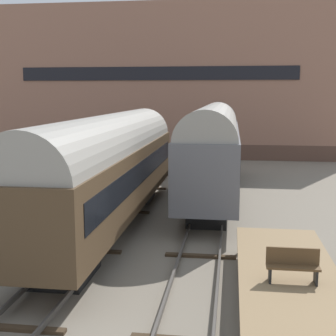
# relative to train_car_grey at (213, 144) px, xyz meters

# --- Properties ---
(ground_plane) EXTENTS (200.00, 200.00, 0.00)m
(ground_plane) POSITION_rel_train_car_grey_xyz_m (-4.28, -13.46, -3.06)
(ground_plane) COLOR slate
(track_middle) EXTENTS (2.60, 60.00, 0.26)m
(track_middle) POSITION_rel_train_car_grey_xyz_m (-4.28, -13.46, -2.92)
(track_middle) COLOR #4C4742
(track_middle) RESTS_ON ground
(track_right) EXTENTS (2.60, 60.00, 0.26)m
(track_right) POSITION_rel_train_car_grey_xyz_m (0.00, -13.46, -2.92)
(track_right) COLOR #4C4742
(track_right) RESTS_ON ground
(train_car_grey) EXTENTS (2.86, 17.72, 5.34)m
(train_car_grey) POSITION_rel_train_car_grey_xyz_m (0.00, 0.00, 0.00)
(train_car_grey) COLOR black
(train_car_grey) RESTS_ON ground
(train_car_brown) EXTENTS (3.07, 17.68, 5.06)m
(train_car_brown) POSITION_rel_train_car_grey_xyz_m (-4.28, -7.26, -0.20)
(train_car_brown) COLOR black
(train_car_brown) RESTS_ON ground
(station_platform) EXTENTS (2.83, 11.11, 0.97)m
(station_platform) POSITION_rel_train_car_grey_xyz_m (2.73, -15.25, -2.17)
(station_platform) COLOR #8C704C
(station_platform) RESTS_ON ground
(bench) EXTENTS (1.40, 0.40, 0.91)m
(bench) POSITION_rel_train_car_grey_xyz_m (2.74, -14.69, -1.60)
(bench) COLOR brown
(bench) RESTS_ON station_platform
(warehouse_building) EXTENTS (35.86, 12.12, 14.06)m
(warehouse_building) POSITION_rel_train_car_grey_xyz_m (-5.81, 21.31, 3.97)
(warehouse_building) COLOR brown
(warehouse_building) RESTS_ON ground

